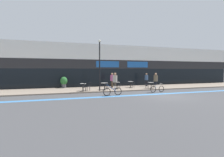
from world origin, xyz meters
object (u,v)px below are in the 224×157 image
(planter_pot, at_px, (64,82))
(cafe_chair_2_near, at_px, (119,85))
(cafe_chair_4_side, at_px, (146,84))
(pedestrian_near_end, at_px, (112,79))
(pedestrian_far_end, at_px, (146,78))
(bistro_table_3, at_px, (131,83))
(cafe_chair_1_near, at_px, (106,86))
(cafe_chair_0_near, at_px, (84,86))
(bistro_table_2, at_px, (117,84))
(cafe_chair_3_near, at_px, (133,84))
(bistro_table_4, at_px, (151,84))
(cafe_chair_0_side, at_px, (89,86))
(cafe_chair_4_near, at_px, (154,84))
(cyclist_1, at_px, (114,83))
(lamp_post, at_px, (100,62))
(bistro_table_1, at_px, (104,85))
(cyclist_0, at_px, (156,81))
(bistro_table_0, at_px, (83,86))

(planter_pot, bearing_deg, cafe_chair_2_near, -31.17)
(cafe_chair_4_side, bearing_deg, pedestrian_near_end, 154.06)
(pedestrian_far_end, bearing_deg, bistro_table_3, 11.66)
(cafe_chair_1_near, relative_size, planter_pot, 0.66)
(cafe_chair_0_near, relative_size, cafe_chair_1_near, 1.00)
(bistro_table_2, relative_size, cafe_chair_3_near, 0.85)
(bistro_table_3, xyz_separation_m, cafe_chair_1_near, (-3.80, -1.85, -0.03))
(cafe_chair_3_near, bearing_deg, pedestrian_near_end, 52.04)
(bistro_table_4, xyz_separation_m, planter_pot, (-9.97, 3.87, 0.25))
(cafe_chair_0_side, bearing_deg, cafe_chair_2_near, -173.14)
(cafe_chair_1_near, relative_size, cafe_chair_4_near, 1.00)
(cafe_chair_0_side, relative_size, cyclist_1, 0.44)
(bistro_table_2, bearing_deg, pedestrian_near_end, 94.13)
(bistro_table_2, xyz_separation_m, lamp_post, (-2.51, -1.53, 2.54))
(cyclist_1, bearing_deg, bistro_table_1, -98.26)
(bistro_table_2, relative_size, cyclist_1, 0.37)
(cafe_chair_0_near, relative_size, cyclist_0, 0.45)
(cafe_chair_2_near, distance_m, pedestrian_near_end, 2.14)
(cafe_chair_0_near, relative_size, planter_pot, 0.66)
(bistro_table_0, distance_m, bistro_table_3, 6.44)
(bistro_table_1, relative_size, lamp_post, 0.15)
(pedestrian_near_end, height_order, pedestrian_far_end, pedestrian_near_end)
(cyclist_0, bearing_deg, cafe_chair_4_side, 76.61)
(cafe_chair_2_near, bearing_deg, pedestrian_far_end, -62.30)
(cafe_chair_3_near, height_order, cyclist_1, cyclist_1)
(cyclist_0, xyz_separation_m, cyclist_1, (-4.86, -0.66, -0.01))
(cyclist_1, bearing_deg, cafe_chair_0_side, -70.36)
(bistro_table_0, bearing_deg, bistro_table_1, 8.03)
(cafe_chair_4_near, bearing_deg, bistro_table_2, 71.69)
(cafe_chair_3_near, bearing_deg, bistro_table_2, 84.98)
(bistro_table_2, height_order, bistro_table_4, bistro_table_2)
(planter_pot, bearing_deg, cyclist_0, -37.23)
(bistro_table_2, height_order, cafe_chair_4_near, cafe_chair_4_near)
(cafe_chair_4_side, bearing_deg, cafe_chair_3_near, 153.87)
(bistro_table_1, relative_size, bistro_table_3, 1.01)
(cafe_chair_3_near, height_order, planter_pot, planter_pot)
(cafe_chair_4_side, relative_size, cyclist_1, 0.44)
(cafe_chair_4_near, bearing_deg, pedestrian_near_end, 57.06)
(bistro_table_0, height_order, cafe_chair_4_near, cafe_chair_4_near)
(bistro_table_3, xyz_separation_m, cafe_chair_4_side, (1.37, -1.53, -0.03))
(cafe_chair_2_near, bearing_deg, planter_pot, 59.89)
(bistro_table_3, xyz_separation_m, cafe_chair_4_near, (1.99, -2.17, -0.03))
(cafe_chair_2_near, height_order, pedestrian_near_end, pedestrian_near_end)
(bistro_table_2, xyz_separation_m, planter_pot, (-5.89, 2.94, 0.21))
(bistro_table_0, bearing_deg, pedestrian_far_end, 17.33)
(bistro_table_4, distance_m, cafe_chair_3_near, 2.19)
(bistro_table_1, bearing_deg, cafe_chair_4_near, -9.28)
(cafe_chair_4_near, distance_m, cyclist_1, 6.67)
(cafe_chair_1_near, bearing_deg, bistro_table_2, -55.80)
(cafe_chair_2_near, xyz_separation_m, pedestrian_near_end, (-0.10, 2.05, 0.58))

